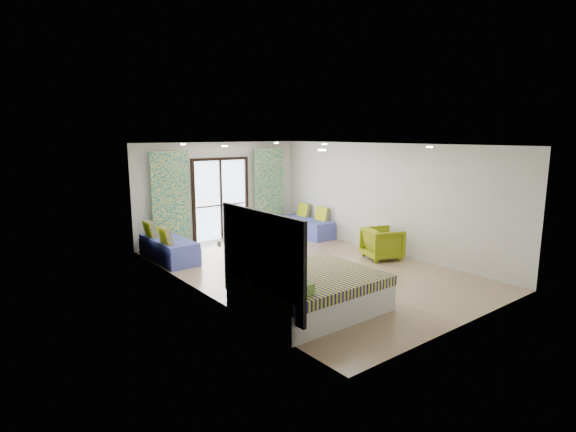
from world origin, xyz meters
TOP-DOWN VIEW (x-y plane):
  - floor at (0.00, 0.00)m, footprint 5.00×7.50m
  - ceiling at (0.00, 0.00)m, footprint 5.00×7.50m
  - wall_back at (0.00, 3.75)m, footprint 5.00×0.01m
  - wall_front at (0.00, -3.75)m, footprint 5.00×0.01m
  - wall_left at (-2.50, 0.00)m, footprint 0.01×7.50m
  - wall_right at (2.50, 0.00)m, footprint 0.01×7.50m
  - balcony_door at (0.00, 3.72)m, footprint 1.76×0.08m
  - balcony_rail at (0.00, 3.73)m, footprint 1.52×0.03m
  - curtain_left at (-1.55, 3.57)m, footprint 1.00×0.10m
  - curtain_right at (1.55, 3.57)m, footprint 1.00×0.10m
  - downlight_a at (-1.40, -2.00)m, footprint 0.12×0.12m
  - downlight_b at (1.40, -2.00)m, footprint 0.12×0.12m
  - downlight_c at (-1.40, 1.00)m, footprint 0.12×0.12m
  - downlight_d at (1.40, 1.00)m, footprint 0.12×0.12m
  - downlight_e at (-1.40, 3.00)m, footprint 0.12×0.12m
  - downlight_f at (1.40, 3.00)m, footprint 0.12×0.12m
  - headboard at (-2.46, -1.83)m, footprint 0.06×2.10m
  - switch_plate at (-2.47, -0.58)m, footprint 0.02×0.10m
  - bed at (-1.48, -1.83)m, footprint 2.22×1.81m
  - daybed_left at (-2.12, 2.51)m, footprint 0.75×1.86m
  - daybed_right at (2.12, 2.50)m, footprint 0.71×1.79m
  - coffee_table at (-0.00, 2.05)m, footprint 0.69×0.69m
  - vase at (0.08, 2.05)m, footprint 0.24×0.25m
  - armchair at (1.95, -0.47)m, footprint 0.97×1.00m

SIDE VIEW (x-z plane):
  - floor at x=0.00m, z-range -0.01..0.01m
  - daybed_right at x=2.12m, z-range -0.17..0.71m
  - daybed_left at x=-2.12m, z-range -0.17..0.74m
  - bed at x=-1.48m, z-range -0.06..0.70m
  - coffee_table at x=0.00m, z-range 0.01..0.72m
  - armchair at x=1.95m, z-range 0.00..0.82m
  - vase at x=0.08m, z-range 0.41..0.59m
  - balcony_rail at x=0.00m, z-range 0.93..0.97m
  - headboard at x=-2.46m, z-range 0.30..1.80m
  - switch_plate at x=-2.47m, z-range 1.00..1.10m
  - curtain_left at x=-1.55m, z-range 0.00..2.50m
  - curtain_right at x=1.55m, z-range 0.00..2.50m
  - balcony_door at x=0.00m, z-range 0.12..2.40m
  - wall_back at x=0.00m, z-range 0.00..2.70m
  - wall_front at x=0.00m, z-range 0.00..2.70m
  - wall_left at x=-2.50m, z-range 0.00..2.70m
  - wall_right at x=2.50m, z-range 0.00..2.70m
  - downlight_a at x=-1.40m, z-range 2.66..2.68m
  - downlight_b at x=1.40m, z-range 2.66..2.68m
  - downlight_c at x=-1.40m, z-range 2.66..2.68m
  - downlight_d at x=1.40m, z-range 2.66..2.68m
  - downlight_e at x=-1.40m, z-range 2.66..2.68m
  - downlight_f at x=1.40m, z-range 2.66..2.68m
  - ceiling at x=0.00m, z-range 2.70..2.71m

